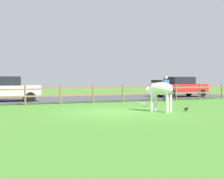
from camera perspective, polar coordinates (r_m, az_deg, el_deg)
The scene contains 8 objects.
ground_plane at distance 13.43m, azimuth 0.15°, elevation -4.26°, with size 60.00×60.00×0.00m, color #47842D.
parking_asphalt at distance 22.26m, azimuth -9.20°, elevation -1.72°, with size 28.00×7.40×0.05m, color #47474C.
paddock_fence at distance 18.04m, azimuth -6.52°, elevation -0.64°, with size 21.78×0.11×1.10m.
zebra at distance 13.67m, azimuth 8.86°, elevation -0.28°, with size 1.04×1.81×1.41m.
crow_on_grass at distance 13.99m, azimuth 13.66°, elevation -3.54°, with size 0.21×0.10×0.20m.
parked_car_silver at distance 20.09m, azimuth -19.24°, elevation 0.13°, with size 4.02×1.92×1.56m.
parked_car_red at distance 24.51m, azimuth 12.68°, elevation 0.52°, with size 4.01×1.90×1.56m.
visitor_near_fence at distance 20.09m, azimuth 10.01°, elevation 0.39°, with size 0.39×0.27×1.64m.
Camera 1 is at (-5.19, -12.30, 1.47)m, focal length 49.06 mm.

